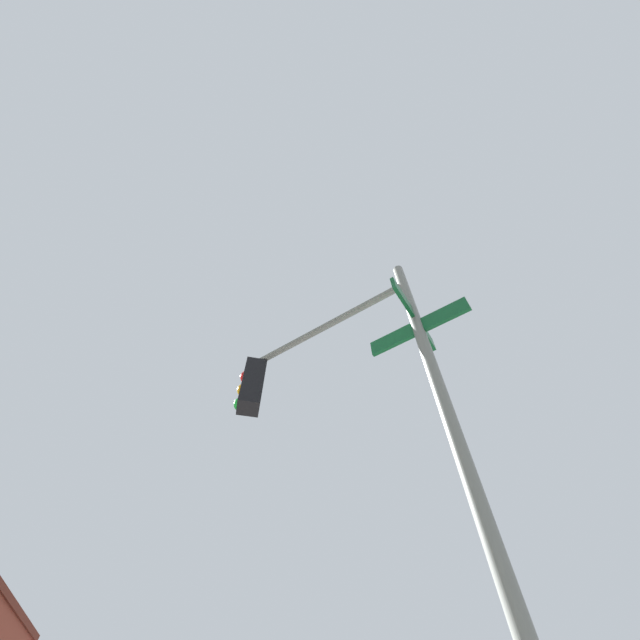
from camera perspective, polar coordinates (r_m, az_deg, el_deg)
name	(u,v)px	position (r m, az deg, el deg)	size (l,w,h in m)	color
traffic_signal_near	(333,393)	(4.15, 1.91, -10.70)	(2.25, 2.23, 5.59)	slate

